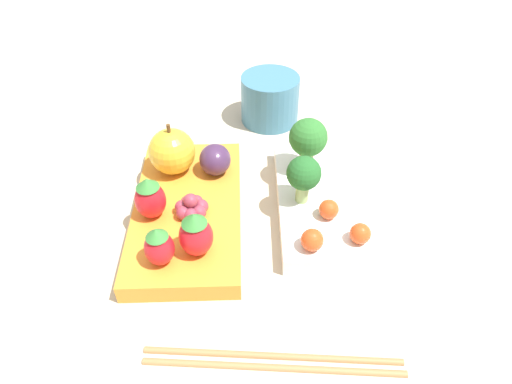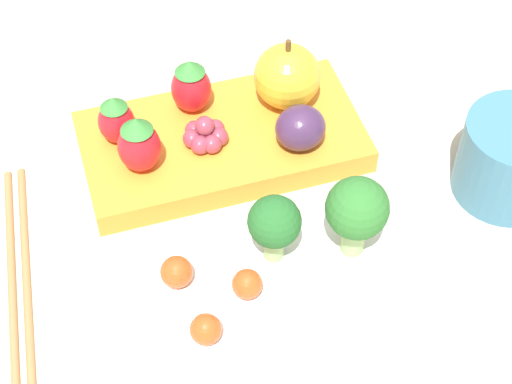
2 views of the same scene
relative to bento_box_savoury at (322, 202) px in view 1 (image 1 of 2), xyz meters
The scene contains 16 objects.
ground_plane 0.07m from the bento_box_savoury, 89.94° to the right, with size 4.00×4.00×0.00m, color #BCB29E.
bento_box_savoury is the anchor object (origin of this frame).
bento_box_fruit 0.14m from the bento_box_savoury, 87.32° to the right, with size 0.21×0.12×0.02m.
broccoli_floret_0 0.07m from the bento_box_savoury, 163.91° to the right, with size 0.04×0.04×0.06m.
broccoli_floret_1 0.05m from the bento_box_savoury, 74.35° to the right, with size 0.04×0.04×0.05m.
cherry_tomato_0 0.04m from the bento_box_savoury, ahead, with size 0.02×0.02×0.02m.
cherry_tomato_1 0.07m from the bento_box_savoury, 18.37° to the left, with size 0.02×0.02×0.02m.
cherry_tomato_2 0.08m from the bento_box_savoury, 18.17° to the right, with size 0.02×0.02×0.02m.
apple 0.17m from the bento_box_savoury, 107.69° to the right, with size 0.05×0.05×0.06m.
strawberry_0 0.19m from the bento_box_savoury, 63.38° to the right, with size 0.03×0.03×0.04m.
strawberry_1 0.18m from the bento_box_savoury, 83.51° to the right, with size 0.03×0.03×0.05m.
strawberry_2 0.15m from the bento_box_savoury, 61.19° to the right, with size 0.03×0.03×0.05m.
plum 0.13m from the bento_box_savoury, 111.52° to the right, with size 0.04×0.03×0.03m.
grape_cluster 0.14m from the bento_box_savoury, 81.34° to the right, with size 0.03×0.03×0.03m.
drinking_cup 0.19m from the bento_box_savoury, 166.81° to the right, with size 0.08×0.08×0.06m.
chopsticks_pair 0.19m from the bento_box_savoury, 21.94° to the right, with size 0.04×0.21×0.01m.
Camera 1 is at (0.36, -0.02, 0.35)m, focal length 32.00 mm.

